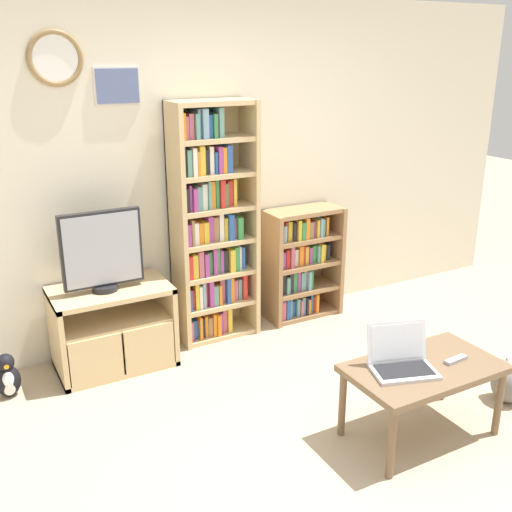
{
  "coord_description": "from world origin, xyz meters",
  "views": [
    {
      "loc": [
        -1.84,
        -2.24,
        2.19
      ],
      "look_at": [
        -0.03,
        1.08,
        0.89
      ],
      "focal_mm": 42.0,
      "sensor_mm": 36.0,
      "label": 1
    }
  ],
  "objects_px": {
    "bookshelf_short": "(298,263)",
    "penguin_figurine": "(7,377)",
    "television": "(102,252)",
    "coffee_table": "(424,374)",
    "laptop": "(401,359)",
    "bookshelf_tall": "(210,228)",
    "cat": "(507,383)",
    "tv_stand": "(113,327)",
    "remote_near_laptop": "(456,360)"
  },
  "relations": [
    {
      "from": "bookshelf_short",
      "to": "penguin_figurine",
      "type": "distance_m",
      "value": 2.43
    },
    {
      "from": "television",
      "to": "bookshelf_short",
      "type": "distance_m",
      "value": 1.74
    },
    {
      "from": "coffee_table",
      "to": "television",
      "type": "bearing_deg",
      "value": 129.82
    },
    {
      "from": "penguin_figurine",
      "to": "bookshelf_short",
      "type": "bearing_deg",
      "value": 4.58
    },
    {
      "from": "coffee_table",
      "to": "penguin_figurine",
      "type": "height_order",
      "value": "coffee_table"
    },
    {
      "from": "laptop",
      "to": "coffee_table",
      "type": "bearing_deg",
      "value": 1.85
    },
    {
      "from": "laptop",
      "to": "television",
      "type": "bearing_deg",
      "value": 145.29
    },
    {
      "from": "coffee_table",
      "to": "laptop",
      "type": "bearing_deg",
      "value": 163.98
    },
    {
      "from": "laptop",
      "to": "bookshelf_tall",
      "type": "bearing_deg",
      "value": 119.79
    },
    {
      "from": "bookshelf_short",
      "to": "penguin_figurine",
      "type": "relative_size",
      "value": 3.1
    },
    {
      "from": "television",
      "to": "coffee_table",
      "type": "height_order",
      "value": "television"
    },
    {
      "from": "coffee_table",
      "to": "laptop",
      "type": "xyz_separation_m",
      "value": [
        -0.15,
        0.04,
        0.12
      ]
    },
    {
      "from": "laptop",
      "to": "cat",
      "type": "relative_size",
      "value": 1.02
    },
    {
      "from": "penguin_figurine",
      "to": "television",
      "type": "bearing_deg",
      "value": 4.06
    },
    {
      "from": "tv_stand",
      "to": "bookshelf_tall",
      "type": "relative_size",
      "value": 0.44
    },
    {
      "from": "tv_stand",
      "to": "television",
      "type": "height_order",
      "value": "television"
    },
    {
      "from": "bookshelf_tall",
      "to": "coffee_table",
      "type": "distance_m",
      "value": 1.96
    },
    {
      "from": "television",
      "to": "coffee_table",
      "type": "distance_m",
      "value": 2.24
    },
    {
      "from": "remote_near_laptop",
      "to": "penguin_figurine",
      "type": "distance_m",
      "value": 2.87
    },
    {
      "from": "bookshelf_tall",
      "to": "penguin_figurine",
      "type": "relative_size",
      "value": 6.06
    },
    {
      "from": "coffee_table",
      "to": "penguin_figurine",
      "type": "xyz_separation_m",
      "value": [
        -2.11,
        1.63,
        -0.27
      ]
    },
    {
      "from": "television",
      "to": "cat",
      "type": "relative_size",
      "value": 1.37
    },
    {
      "from": "bookshelf_tall",
      "to": "laptop",
      "type": "bearing_deg",
      "value": -78.08
    },
    {
      "from": "bookshelf_tall",
      "to": "cat",
      "type": "distance_m",
      "value": 2.36
    },
    {
      "from": "remote_near_laptop",
      "to": "cat",
      "type": "distance_m",
      "value": 0.67
    },
    {
      "from": "coffee_table",
      "to": "cat",
      "type": "distance_m",
      "value": 0.82
    },
    {
      "from": "bookshelf_short",
      "to": "cat",
      "type": "xyz_separation_m",
      "value": [
        0.48,
        -1.81,
        -0.35
      ]
    },
    {
      "from": "tv_stand",
      "to": "cat",
      "type": "height_order",
      "value": "tv_stand"
    },
    {
      "from": "bookshelf_tall",
      "to": "cat",
      "type": "relative_size",
      "value": 4.48
    },
    {
      "from": "bookshelf_short",
      "to": "cat",
      "type": "relative_size",
      "value": 2.29
    },
    {
      "from": "tv_stand",
      "to": "remote_near_laptop",
      "type": "xyz_separation_m",
      "value": [
        1.56,
        -1.74,
        0.17
      ]
    },
    {
      "from": "bookshelf_tall",
      "to": "laptop",
      "type": "xyz_separation_m",
      "value": [
        0.38,
        -1.78,
        -0.38
      ]
    },
    {
      "from": "bookshelf_tall",
      "to": "bookshelf_short",
      "type": "bearing_deg",
      "value": -0.1
    },
    {
      "from": "laptop",
      "to": "cat",
      "type": "xyz_separation_m",
      "value": [
        0.91,
        -0.04,
        -0.4
      ]
    },
    {
      "from": "television",
      "to": "cat",
      "type": "xyz_separation_m",
      "value": [
        2.17,
        -1.67,
        -0.76
      ]
    },
    {
      "from": "bookshelf_tall",
      "to": "penguin_figurine",
      "type": "xyz_separation_m",
      "value": [
        -1.58,
        -0.19,
        -0.76
      ]
    },
    {
      "from": "laptop",
      "to": "bookshelf_short",
      "type": "bearing_deg",
      "value": 94.05
    },
    {
      "from": "television",
      "to": "bookshelf_tall",
      "type": "xyz_separation_m",
      "value": [
        0.88,
        0.14,
        0.01
      ]
    },
    {
      "from": "bookshelf_short",
      "to": "coffee_table",
      "type": "height_order",
      "value": "bookshelf_short"
    },
    {
      "from": "bookshelf_tall",
      "to": "laptop",
      "type": "relative_size",
      "value": 4.39
    },
    {
      "from": "cat",
      "to": "laptop",
      "type": "bearing_deg",
      "value": -175.62
    },
    {
      "from": "television",
      "to": "cat",
      "type": "height_order",
      "value": "television"
    },
    {
      "from": "tv_stand",
      "to": "bookshelf_short",
      "type": "xyz_separation_m",
      "value": [
        1.65,
        0.13,
        0.17
      ]
    },
    {
      "from": "cat",
      "to": "coffee_table",
      "type": "bearing_deg",
      "value": -172.9
    },
    {
      "from": "laptop",
      "to": "remote_near_laptop",
      "type": "xyz_separation_m",
      "value": [
        0.35,
        -0.09,
        -0.05
      ]
    },
    {
      "from": "laptop",
      "to": "penguin_figurine",
      "type": "xyz_separation_m",
      "value": [
        -1.96,
        1.59,
        -0.39
      ]
    },
    {
      "from": "bookshelf_tall",
      "to": "coffee_table",
      "type": "relative_size",
      "value": 2.06
    },
    {
      "from": "coffee_table",
      "to": "cat",
      "type": "relative_size",
      "value": 2.18
    },
    {
      "from": "bookshelf_short",
      "to": "tv_stand",
      "type": "bearing_deg",
      "value": -175.49
    },
    {
      "from": "television",
      "to": "laptop",
      "type": "distance_m",
      "value": 2.09
    }
  ]
}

